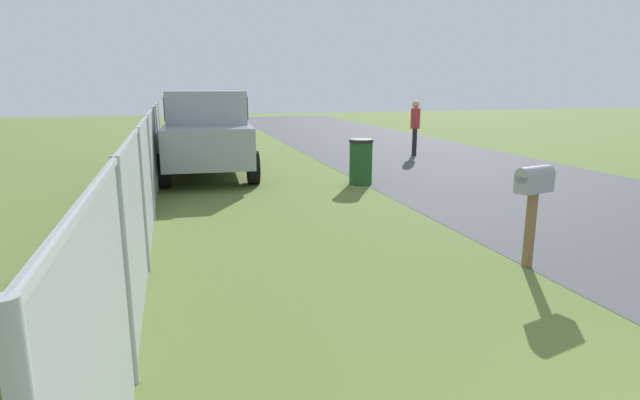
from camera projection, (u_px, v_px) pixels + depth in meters
name	position (u px, v px, depth m)	size (l,w,h in m)	color
mailbox	(534.00, 187.00, 6.23)	(0.33, 0.55, 1.28)	brown
pickup_truck	(208.00, 131.00, 12.77)	(5.06, 2.47, 2.09)	#93999E
trash_bin	(361.00, 162.00, 11.67)	(0.55, 0.55, 1.03)	#1E4C1E
pedestrian	(415.00, 124.00, 16.29)	(0.46, 0.33, 1.75)	black
fence_section	(150.00, 165.00, 8.44)	(15.15, 0.07, 1.76)	#9EA3A8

